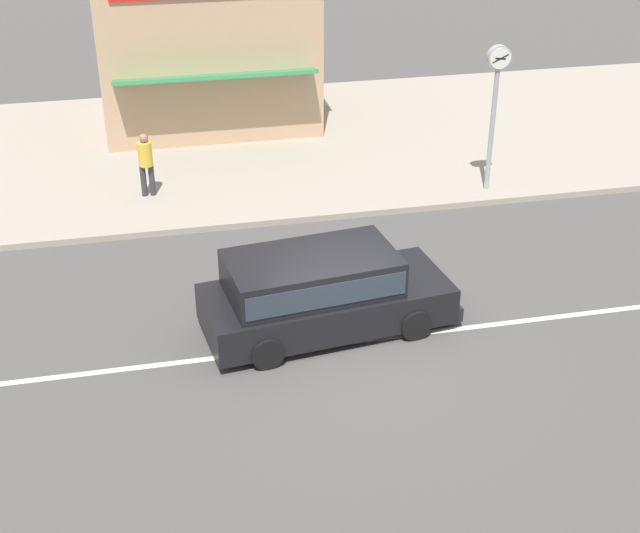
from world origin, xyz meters
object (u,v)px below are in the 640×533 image
minivan_black_2 (320,289)px  pedestrian_mid_kerb (146,160)px  shopfront_corner_warung (205,38)px  street_clock (496,87)px

minivan_black_2 → pedestrian_mid_kerb: 7.15m
pedestrian_mid_kerb → shopfront_corner_warung: 5.95m
pedestrian_mid_kerb → shopfront_corner_warung: shopfront_corner_warung is taller
street_clock → pedestrian_mid_kerb: street_clock is taller
minivan_black_2 → pedestrian_mid_kerb: pedestrian_mid_kerb is taller
minivan_black_2 → street_clock: bearing=44.0°
street_clock → pedestrian_mid_kerb: bearing=170.6°
street_clock → shopfront_corner_warung: shopfront_corner_warung is taller
minivan_black_2 → street_clock: street_clock is taller
pedestrian_mid_kerb → shopfront_corner_warung: (2.05, 5.39, 1.48)m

